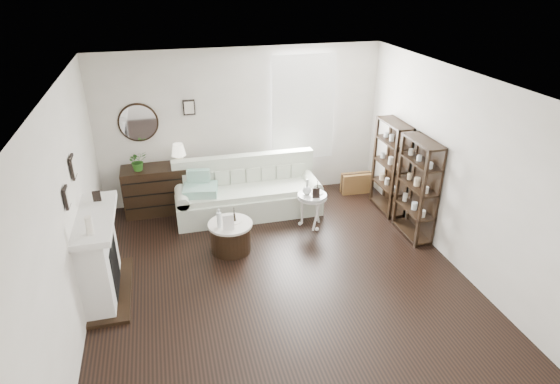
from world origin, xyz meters
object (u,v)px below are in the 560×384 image
object	(u,v)px
dresser	(161,189)
drum_table	(231,236)
pedestal_table	(312,197)
sofa	(247,195)

from	to	relation	value
dresser	drum_table	distance (m)	1.84
dresser	pedestal_table	world-z (taller)	dresser
sofa	pedestal_table	distance (m)	1.22
dresser	pedestal_table	xyz separation A→B (m)	(2.37, -1.17, 0.12)
sofa	dresser	size ratio (longest dim) A/B	1.98
drum_table	pedestal_table	size ratio (longest dim) A/B	1.14
drum_table	pedestal_table	world-z (taller)	pedestal_table
sofa	drum_table	bearing A→B (deg)	-112.45
drum_table	pedestal_table	distance (m)	1.48
sofa	dresser	bearing A→B (deg)	164.76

